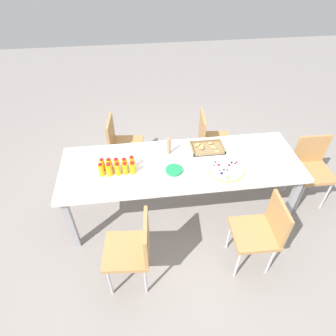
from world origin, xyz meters
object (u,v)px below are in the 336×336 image
at_px(juice_bottle_9, 132,162).
at_px(juice_bottle_3, 125,169).
at_px(chair_near_left, 134,247).
at_px(chair_end, 312,165).
at_px(cardboard_tube, 169,146).
at_px(juice_bottle_1, 109,170).
at_px(juice_bottle_2, 118,169).
at_px(juice_bottle_6, 109,164).
at_px(juice_bottle_8, 125,164).
at_px(chair_far_left, 121,142).
at_px(chair_near_right, 262,229).
at_px(juice_bottle_5, 102,165).
at_px(fruit_pizza, 225,169).
at_px(chair_far_right, 210,138).
at_px(plate_stack, 174,170).
at_px(juice_bottle_0, 101,170).
at_px(snack_tray, 207,148).
at_px(napkin_stack, 274,169).
at_px(juice_bottle_7, 117,164).
at_px(juice_bottle_4, 133,168).
at_px(party_table, 181,168).

bearing_deg(juice_bottle_9, juice_bottle_3, -130.59).
bearing_deg(chair_near_left, juice_bottle_9, 2.39).
height_order(chair_end, cardboard_tube, cardboard_tube).
relative_size(juice_bottle_1, juice_bottle_3, 1.05).
relative_size(chair_near_left, juice_bottle_3, 5.98).
distance_m(juice_bottle_3, cardboard_tube, 0.54).
xyz_separation_m(chair_end, juice_bottle_2, (-2.19, -0.14, 0.31)).
distance_m(juice_bottle_3, juice_bottle_6, 0.18).
xyz_separation_m(chair_near_left, juice_bottle_8, (-0.04, 0.77, 0.31)).
height_order(chair_far_left, chair_near_right, same).
relative_size(juice_bottle_2, juice_bottle_5, 0.94).
bearing_deg(fruit_pizza, chair_end, 11.04).
height_order(chair_near_right, juice_bottle_3, juice_bottle_3).
height_order(chair_near_left, juice_bottle_2, juice_bottle_2).
distance_m(chair_far_right, juice_bottle_8, 1.35).
bearing_deg(plate_stack, juice_bottle_1, 177.64).
bearing_deg(juice_bottle_0, juice_bottle_9, 14.39).
relative_size(chair_far_left, chair_near_left, 1.00).
relative_size(chair_near_left, juice_bottle_1, 5.71).
relative_size(snack_tray, napkin_stack, 2.32).
xyz_separation_m(chair_near_left, juice_bottle_1, (-0.19, 0.69, 0.32)).
relative_size(chair_far_left, juice_bottle_7, 5.89).
relative_size(chair_far_right, juice_bottle_2, 6.01).
bearing_deg(juice_bottle_4, plate_stack, -4.10).
xyz_separation_m(juice_bottle_3, juice_bottle_6, (-0.16, 0.08, 0.00)).
bearing_deg(snack_tray, chair_end, -6.81).
distance_m(juice_bottle_0, juice_bottle_3, 0.23).
distance_m(chair_far_left, juice_bottle_6, 0.85).
distance_m(juice_bottle_6, cardboard_tube, 0.65).
bearing_deg(plate_stack, chair_near_left, -123.81).
distance_m(chair_far_right, fruit_pizza, 0.94).
xyz_separation_m(party_table, snack_tray, (0.32, 0.20, 0.07)).
xyz_separation_m(chair_near_right, juice_bottle_5, (-1.44, 0.73, 0.32)).
xyz_separation_m(juice_bottle_0, fruit_pizza, (1.23, -0.08, -0.06)).
height_order(juice_bottle_8, napkin_stack, juice_bottle_8).
height_order(juice_bottle_6, juice_bottle_8, juice_bottle_6).
relative_size(juice_bottle_7, juice_bottle_9, 0.97).
bearing_deg(juice_bottle_5, chair_near_left, -71.64).
xyz_separation_m(juice_bottle_5, juice_bottle_6, (0.07, 0.00, -0.00)).
distance_m(chair_far_left, fruit_pizza, 1.44).
distance_m(party_table, napkin_stack, 0.94).
height_order(chair_end, chair_far_right, same).
bearing_deg(juice_bottle_3, party_table, 8.57).
xyz_separation_m(party_table, juice_bottle_6, (-0.73, -0.01, 0.13)).
bearing_deg(juice_bottle_8, juice_bottle_3, -86.10).
distance_m(chair_near_left, juice_bottle_7, 0.84).
distance_m(chair_far_right, juice_bottle_7, 1.42).
height_order(chair_end, juice_bottle_0, juice_bottle_0).
distance_m(chair_far_right, plate_stack, 1.07).
relative_size(chair_near_left, juice_bottle_2, 6.01).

